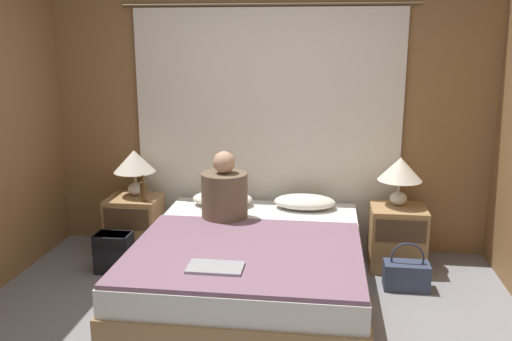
% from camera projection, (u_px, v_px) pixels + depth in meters
% --- Properties ---
extents(wall_back, '(4.10, 0.06, 2.50)m').
position_uv_depth(wall_back, '(267.00, 115.00, 4.94)').
color(wall_back, olive).
rests_on(wall_back, ground_plane).
extents(curtain_panel, '(2.60, 0.02, 2.22)m').
position_uv_depth(curtain_panel, '(267.00, 131.00, 4.91)').
color(curtain_panel, white).
rests_on(curtain_panel, ground_plane).
extents(bed, '(1.67, 2.00, 0.47)m').
position_uv_depth(bed, '(251.00, 268.00, 4.10)').
color(bed, '#99754C').
rests_on(bed, ground_plane).
extents(nightstand_left, '(0.46, 0.42, 0.54)m').
position_uv_depth(nightstand_left, '(135.00, 225.00, 4.93)').
color(nightstand_left, '#A87F51').
rests_on(nightstand_left, ground_plane).
extents(nightstand_right, '(0.46, 0.42, 0.54)m').
position_uv_depth(nightstand_right, '(397.00, 237.00, 4.64)').
color(nightstand_right, '#A87F51').
rests_on(nightstand_right, ground_plane).
extents(lamp_left, '(0.37, 0.37, 0.42)m').
position_uv_depth(lamp_left, '(134.00, 163.00, 4.86)').
color(lamp_left, silver).
rests_on(lamp_left, nightstand_left).
extents(lamp_right, '(0.37, 0.37, 0.42)m').
position_uv_depth(lamp_right, '(400.00, 171.00, 4.57)').
color(lamp_right, silver).
rests_on(lamp_right, nightstand_right).
extents(pillow_left, '(0.54, 0.34, 0.12)m').
position_uv_depth(pillow_left, '(222.00, 199.00, 4.84)').
color(pillow_left, silver).
rests_on(pillow_left, bed).
extents(pillow_right, '(0.54, 0.34, 0.12)m').
position_uv_depth(pillow_right, '(305.00, 202.00, 4.75)').
color(pillow_right, silver).
rests_on(pillow_right, bed).
extents(blanket_on_bed, '(1.61, 1.33, 0.03)m').
position_uv_depth(blanket_on_bed, '(245.00, 252.00, 3.75)').
color(blanket_on_bed, slate).
rests_on(blanket_on_bed, bed).
extents(person_left_in_bed, '(0.38, 0.38, 0.57)m').
position_uv_depth(person_left_in_bed, '(225.00, 193.00, 4.41)').
color(person_left_in_bed, brown).
rests_on(person_left_in_bed, bed).
extents(beer_bottle_on_left_stand, '(0.06, 0.06, 0.24)m').
position_uv_depth(beer_bottle_on_left_stand, '(144.00, 191.00, 4.72)').
color(beer_bottle_on_left_stand, '#513819').
rests_on(beer_bottle_on_left_stand, nightstand_left).
extents(laptop_on_bed, '(0.35, 0.21, 0.02)m').
position_uv_depth(laptop_on_bed, '(215.00, 267.00, 3.44)').
color(laptop_on_bed, '#9EA0A5').
rests_on(laptop_on_bed, blanket_on_bed).
extents(backpack_on_floor, '(0.30, 0.21, 0.34)m').
position_uv_depth(backpack_on_floor, '(114.00, 250.00, 4.55)').
color(backpack_on_floor, black).
rests_on(backpack_on_floor, ground_plane).
extents(handbag_on_floor, '(0.35, 0.19, 0.39)m').
position_uv_depth(handbag_on_floor, '(406.00, 275.00, 4.26)').
color(handbag_on_floor, '#333D56').
rests_on(handbag_on_floor, ground_plane).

